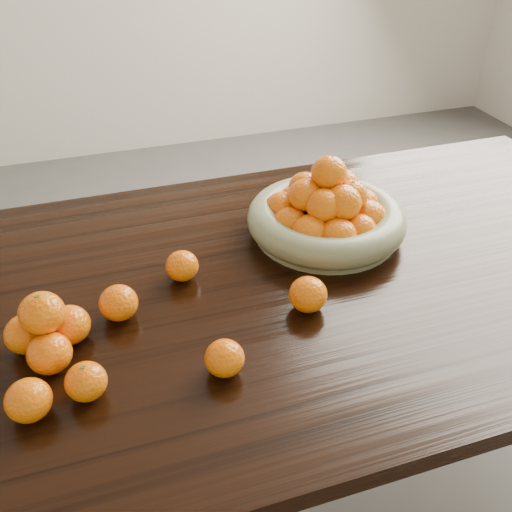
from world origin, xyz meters
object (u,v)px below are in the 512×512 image
object	(u,v)px
fruit_bowl	(327,214)
loose_orange_0	(86,381)
dining_table	(269,310)
orange_pyramid	(47,331)

from	to	relation	value
fruit_bowl	loose_orange_0	bearing A→B (deg)	-149.65
fruit_bowl	dining_table	bearing A→B (deg)	-145.62
fruit_bowl	orange_pyramid	distance (m)	0.68
orange_pyramid	loose_orange_0	bearing A→B (deg)	-66.38
dining_table	orange_pyramid	bearing A→B (deg)	-169.01
dining_table	loose_orange_0	xyz separation A→B (m)	(-0.40, -0.22, 0.12)
orange_pyramid	loose_orange_0	size ratio (longest dim) A/B	2.19
dining_table	fruit_bowl	size ratio (longest dim) A/B	5.30
dining_table	loose_orange_0	bearing A→B (deg)	-151.65
orange_pyramid	fruit_bowl	bearing A→B (deg)	18.59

